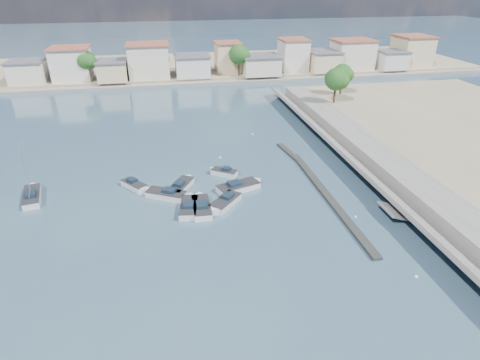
% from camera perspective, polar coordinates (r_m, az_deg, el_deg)
% --- Properties ---
extents(ground, '(400.00, 400.00, 0.00)m').
position_cam_1_polar(ground, '(76.20, -1.26, 8.01)').
color(ground, '#2C4559').
rests_on(ground, ground).
extents(seawall_walkway, '(5.00, 90.00, 1.80)m').
position_cam_1_polar(seawall_walkway, '(58.72, 21.66, 0.99)').
color(seawall_walkway, slate).
rests_on(seawall_walkway, ground).
extents(breakwater, '(2.00, 31.02, 0.35)m').
position_cam_1_polar(breakwater, '(53.66, 11.12, -0.83)').
color(breakwater, black).
rests_on(breakwater, ground).
extents(far_shore_land, '(160.00, 40.00, 1.40)m').
position_cam_1_polar(far_shore_land, '(125.96, -5.50, 15.84)').
color(far_shore_land, gray).
rests_on(far_shore_land, ground).
extents(far_shore_quay, '(160.00, 2.50, 0.80)m').
position_cam_1_polar(far_shore_quay, '(105.61, -4.24, 13.57)').
color(far_shore_quay, slate).
rests_on(far_shore_quay, ground).
extents(far_town, '(113.01, 12.80, 8.35)m').
position_cam_1_polar(far_town, '(112.12, 0.96, 16.79)').
color(far_town, beige).
rests_on(far_town, far_shore_land).
extents(shore_trees, '(74.56, 38.32, 7.92)m').
position_cam_1_polar(shore_trees, '(102.93, 0.67, 16.60)').
color(shore_trees, '#38281E').
rests_on(shore_trees, ground).
extents(motorboat_a, '(2.08, 5.75, 1.48)m').
position_cam_1_polar(motorboat_a, '(47.89, -5.53, -3.75)').
color(motorboat_a, silver).
rests_on(motorboat_a, ground).
extents(motorboat_b, '(2.66, 5.45, 1.48)m').
position_cam_1_polar(motorboat_b, '(48.01, -7.26, -3.76)').
color(motorboat_b, silver).
rests_on(motorboat_b, ground).
extents(motorboat_c, '(5.32, 4.08, 1.48)m').
position_cam_1_polar(motorboat_c, '(51.12, -10.72, -2.01)').
color(motorboat_c, silver).
rests_on(motorboat_c, ground).
extents(motorboat_d, '(4.55, 4.78, 1.48)m').
position_cam_1_polar(motorboat_d, '(48.33, -2.24, -3.32)').
color(motorboat_d, silver).
rests_on(motorboat_d, ground).
extents(motorboat_e, '(3.94, 5.10, 1.48)m').
position_cam_1_polar(motorboat_e, '(52.80, -8.28, -0.81)').
color(motorboat_e, silver).
rests_on(motorboat_e, ground).
extents(motorboat_f, '(3.76, 3.22, 1.48)m').
position_cam_1_polar(motorboat_f, '(55.84, -2.43, 1.08)').
color(motorboat_f, silver).
rests_on(motorboat_f, ground).
extents(motorboat_g, '(3.64, 4.06, 1.48)m').
position_cam_1_polar(motorboat_g, '(53.93, -14.66, -0.84)').
color(motorboat_g, silver).
rests_on(motorboat_g, ground).
extents(motorboat_h, '(6.23, 3.83, 1.48)m').
position_cam_1_polar(motorboat_h, '(52.04, 0.04, -0.94)').
color(motorboat_h, silver).
rests_on(motorboat_h, ground).
extents(sailboat, '(2.94, 6.20, 9.00)m').
position_cam_1_polar(sailboat, '(56.18, -27.47, -1.98)').
color(sailboat, silver).
rests_on(sailboat, ground).
extents(mooring_buoys, '(14.06, 39.71, 0.36)m').
position_cam_1_polar(mooring_buoys, '(53.82, 8.84, -0.68)').
color(mooring_buoys, silver).
rests_on(mooring_buoys, ground).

